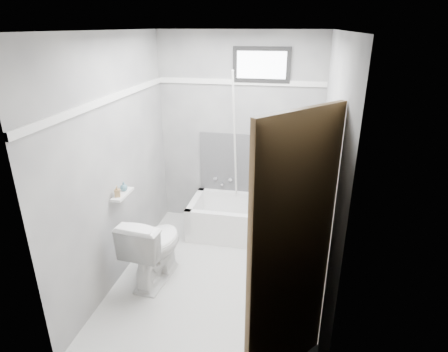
% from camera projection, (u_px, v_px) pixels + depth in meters
% --- Properties ---
extents(floor, '(2.60, 2.60, 0.00)m').
position_uv_depth(floor, '(217.00, 277.00, 3.90)').
color(floor, silver).
rests_on(floor, ground).
extents(ceiling, '(2.60, 2.60, 0.00)m').
position_uv_depth(ceiling, '(215.00, 30.00, 3.00)').
color(ceiling, silver).
rests_on(ceiling, floor).
extents(wall_back, '(2.00, 0.02, 2.40)m').
position_uv_depth(wall_back, '(239.00, 133.00, 4.63)').
color(wall_back, slate).
rests_on(wall_back, floor).
extents(wall_front, '(2.00, 0.02, 2.40)m').
position_uv_depth(wall_front, '(171.00, 245.00, 2.27)').
color(wall_front, slate).
rests_on(wall_front, floor).
extents(wall_left, '(0.02, 2.60, 2.40)m').
position_uv_depth(wall_left, '(116.00, 163.00, 3.63)').
color(wall_left, slate).
rests_on(wall_left, floor).
extents(wall_right, '(0.02, 2.60, 2.40)m').
position_uv_depth(wall_right, '(328.00, 178.00, 3.27)').
color(wall_right, slate).
rests_on(wall_right, floor).
extents(bathtub, '(1.50, 0.70, 0.42)m').
position_uv_depth(bathtub, '(251.00, 219.00, 4.62)').
color(bathtub, white).
rests_on(bathtub, floor).
extents(office_chair, '(0.70, 0.70, 0.93)m').
position_uv_depth(office_chair, '(289.00, 193.00, 4.45)').
color(office_chair, '#5F5E63').
rests_on(office_chair, bathtub).
extents(toilet, '(0.50, 0.80, 0.74)m').
position_uv_depth(toilet, '(154.00, 247.00, 3.75)').
color(toilet, white).
rests_on(toilet, floor).
extents(door, '(0.78, 0.78, 2.00)m').
position_uv_depth(door, '(334.00, 291.00, 2.18)').
color(door, brown).
rests_on(door, floor).
extents(window, '(0.66, 0.04, 0.40)m').
position_uv_depth(window, '(262.00, 65.00, 4.26)').
color(window, black).
rests_on(window, wall_back).
extents(backerboard, '(1.50, 0.02, 0.78)m').
position_uv_depth(backerboard, '(258.00, 165.00, 4.73)').
color(backerboard, '#4C4C4F').
rests_on(backerboard, wall_back).
extents(trim_back, '(2.00, 0.02, 0.06)m').
position_uv_depth(trim_back, '(240.00, 82.00, 4.39)').
color(trim_back, white).
rests_on(trim_back, wall_back).
extents(trim_left, '(0.02, 2.60, 0.06)m').
position_uv_depth(trim_left, '(110.00, 99.00, 3.40)').
color(trim_left, white).
rests_on(trim_left, wall_left).
extents(pole, '(0.02, 0.44, 1.91)m').
position_uv_depth(pole, '(235.00, 150.00, 4.47)').
color(pole, silver).
rests_on(pole, bathtub).
extents(shelf, '(0.10, 0.32, 0.02)m').
position_uv_depth(shelf, '(123.00, 194.00, 3.66)').
color(shelf, silver).
rests_on(shelf, wall_left).
extents(soap_bottle_a, '(0.07, 0.07, 0.12)m').
position_uv_depth(soap_bottle_a, '(117.00, 191.00, 3.57)').
color(soap_bottle_a, '#A17F50').
rests_on(soap_bottle_a, shelf).
extents(soap_bottle_b, '(0.10, 0.10, 0.09)m').
position_uv_depth(soap_bottle_b, '(124.00, 186.00, 3.70)').
color(soap_bottle_b, slate).
rests_on(soap_bottle_b, shelf).
extents(faucet, '(0.26, 0.10, 0.16)m').
position_uv_depth(faucet, '(223.00, 181.00, 4.88)').
color(faucet, silver).
rests_on(faucet, wall_back).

